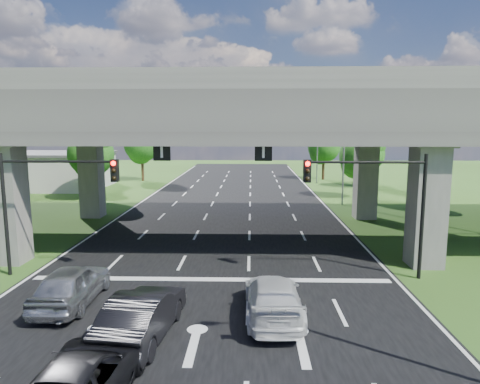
{
  "coord_description": "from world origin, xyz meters",
  "views": [
    {
      "loc": [
        1.91,
        -15.98,
        7.17
      ],
      "look_at": [
        1.25,
        9.03,
        3.42
      ],
      "focal_mm": 32.0,
      "sensor_mm": 36.0,
      "label": 1
    }
  ],
  "objects_px": {
    "signal_left": "(47,191)",
    "car_dark": "(143,315)",
    "car_silver": "(72,285)",
    "car_trailing": "(82,379)",
    "streetlight_far": "(340,143)",
    "streetlight_beyond": "(315,138)",
    "car_white": "(273,297)",
    "signal_right": "(378,193)"
  },
  "relations": [
    {
      "from": "car_white",
      "to": "car_trailing",
      "type": "height_order",
      "value": "car_white"
    },
    {
      "from": "signal_left",
      "to": "car_dark",
      "type": "distance_m",
      "value": 9.26
    },
    {
      "from": "signal_right",
      "to": "car_white",
      "type": "height_order",
      "value": "signal_right"
    },
    {
      "from": "signal_right",
      "to": "car_trailing",
      "type": "distance_m",
      "value": 14.63
    },
    {
      "from": "streetlight_beyond",
      "to": "car_trailing",
      "type": "xyz_separation_m",
      "value": [
        -12.57,
        -45.86,
        -5.11
      ]
    },
    {
      "from": "signal_left",
      "to": "car_dark",
      "type": "height_order",
      "value": "signal_left"
    },
    {
      "from": "streetlight_far",
      "to": "car_silver",
      "type": "distance_m",
      "value": 28.6
    },
    {
      "from": "streetlight_beyond",
      "to": "car_dark",
      "type": "xyz_separation_m",
      "value": [
        -11.89,
        -42.24,
        -4.99
      ]
    },
    {
      "from": "signal_left",
      "to": "car_white",
      "type": "relative_size",
      "value": 1.16
    },
    {
      "from": "signal_left",
      "to": "car_dark",
      "type": "bearing_deg",
      "value": -45.68
    },
    {
      "from": "car_silver",
      "to": "car_trailing",
      "type": "height_order",
      "value": "car_silver"
    },
    {
      "from": "signal_right",
      "to": "car_white",
      "type": "bearing_deg",
      "value": -139.09
    },
    {
      "from": "car_silver",
      "to": "car_white",
      "type": "xyz_separation_m",
      "value": [
        8.16,
        -0.93,
        -0.07
      ]
    },
    {
      "from": "signal_right",
      "to": "car_trailing",
      "type": "relative_size",
      "value": 1.18
    },
    {
      "from": "car_dark",
      "to": "car_white",
      "type": "bearing_deg",
      "value": -152.41
    },
    {
      "from": "car_white",
      "to": "streetlight_beyond",
      "type": "bearing_deg",
      "value": -101.59
    },
    {
      "from": "signal_left",
      "to": "streetlight_far",
      "type": "height_order",
      "value": "streetlight_far"
    },
    {
      "from": "signal_left",
      "to": "car_trailing",
      "type": "xyz_separation_m",
      "value": [
        5.36,
        -9.81,
        -3.45
      ]
    },
    {
      "from": "signal_right",
      "to": "streetlight_far",
      "type": "distance_m",
      "value": 20.25
    },
    {
      "from": "streetlight_far",
      "to": "car_white",
      "type": "xyz_separation_m",
      "value": [
        -7.33,
        -24.44,
        -5.07
      ]
    },
    {
      "from": "signal_left",
      "to": "car_trailing",
      "type": "height_order",
      "value": "signal_left"
    },
    {
      "from": "streetlight_far",
      "to": "car_trailing",
      "type": "distance_m",
      "value": 32.8
    },
    {
      "from": "signal_right",
      "to": "car_trailing",
      "type": "xyz_separation_m",
      "value": [
        -10.29,
        -9.81,
        -3.45
      ]
    },
    {
      "from": "signal_left",
      "to": "car_trailing",
      "type": "bearing_deg",
      "value": -61.36
    },
    {
      "from": "signal_right",
      "to": "car_dark",
      "type": "xyz_separation_m",
      "value": [
        -9.61,
        -6.18,
        -3.33
      ]
    },
    {
      "from": "streetlight_far",
      "to": "car_dark",
      "type": "distance_m",
      "value": 29.24
    },
    {
      "from": "streetlight_far",
      "to": "car_silver",
      "type": "xyz_separation_m",
      "value": [
        -15.5,
        -23.51,
        -5.0
      ]
    },
    {
      "from": "car_dark",
      "to": "signal_left",
      "type": "bearing_deg",
      "value": -39.63
    },
    {
      "from": "streetlight_far",
      "to": "car_trailing",
      "type": "relative_size",
      "value": 1.96
    },
    {
      "from": "streetlight_beyond",
      "to": "car_white",
      "type": "distance_m",
      "value": 41.41
    },
    {
      "from": "signal_left",
      "to": "streetlight_beyond",
      "type": "height_order",
      "value": "streetlight_beyond"
    },
    {
      "from": "car_white",
      "to": "car_trailing",
      "type": "bearing_deg",
      "value": 44.7
    },
    {
      "from": "streetlight_far",
      "to": "signal_left",
      "type": "bearing_deg",
      "value": -131.78
    },
    {
      "from": "signal_left",
      "to": "streetlight_beyond",
      "type": "distance_m",
      "value": 40.3
    },
    {
      "from": "streetlight_beyond",
      "to": "car_silver",
      "type": "relative_size",
      "value": 2.07
    },
    {
      "from": "car_dark",
      "to": "car_white",
      "type": "height_order",
      "value": "car_dark"
    },
    {
      "from": "signal_right",
      "to": "streetlight_beyond",
      "type": "xyz_separation_m",
      "value": [
        2.27,
        36.06,
        1.66
      ]
    },
    {
      "from": "streetlight_far",
      "to": "streetlight_beyond",
      "type": "height_order",
      "value": "same"
    },
    {
      "from": "car_white",
      "to": "signal_right",
      "type": "bearing_deg",
      "value": -140.4
    },
    {
      "from": "signal_left",
      "to": "car_white",
      "type": "distance_m",
      "value": 11.96
    },
    {
      "from": "signal_left",
      "to": "car_white",
      "type": "height_order",
      "value": "signal_left"
    },
    {
      "from": "signal_right",
      "to": "streetlight_beyond",
      "type": "distance_m",
      "value": 36.17
    }
  ]
}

